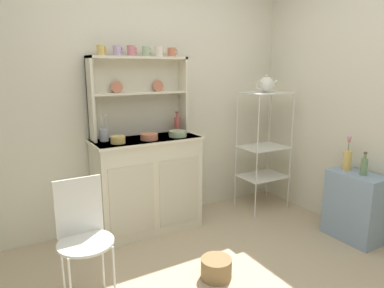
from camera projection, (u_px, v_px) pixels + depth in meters
The scene contains 21 objects.
wall_back at pixel (146, 99), 3.38m from camera, with size 3.84×0.05×2.50m, color silver.
hutch_cabinet at pixel (148, 183), 3.28m from camera, with size 1.01×0.45×0.91m.
hutch_shelf_unit at pixel (138, 91), 3.22m from camera, with size 0.94×0.18×0.74m.
bakers_rack at pixel (264, 138), 3.73m from camera, with size 0.50×0.37×1.30m.
side_shelf_blue at pixel (354, 206), 3.12m from camera, with size 0.28×0.48×0.63m, color #849EBC.
wire_chair at pixel (83, 230), 2.23m from camera, with size 0.36×0.36×0.85m.
floor_basket at pixel (216, 268), 2.57m from camera, with size 0.23×0.23×0.15m, color #93754C.
cup_gold_0 at pixel (101, 50), 2.94m from camera, with size 0.08×0.07×0.09m.
cup_lilac_1 at pixel (117, 51), 3.01m from camera, with size 0.09×0.07×0.09m.
cup_rose_2 at pixel (131, 51), 3.08m from camera, with size 0.09×0.07×0.09m.
cup_sage_3 at pixel (146, 51), 3.15m from camera, with size 0.08×0.07×0.09m.
cup_cream_4 at pixel (159, 51), 3.21m from camera, with size 0.09×0.07×0.09m.
cup_terracotta_5 at pixel (172, 52), 3.28m from camera, with size 0.09×0.08×0.08m.
bowl_mixing_large at pixel (118, 140), 2.97m from camera, with size 0.13×0.13×0.06m, color #DBB760.
bowl_floral_medium at pixel (149, 137), 3.11m from camera, with size 0.16×0.16×0.06m, color #C67556.
bowl_cream_small at pixel (178, 134), 3.26m from camera, with size 0.17×0.17×0.06m, color #9EB78E.
jam_bottle at pixel (177, 125), 3.42m from camera, with size 0.06×0.06×0.22m.
utensil_jar at pixel (104, 134), 3.05m from camera, with size 0.08×0.08×0.24m.
porcelain_teapot at pixel (266, 84), 3.60m from camera, with size 0.25×0.16×0.18m.
flower_vase at pixel (347, 158), 3.13m from camera, with size 0.08×0.08×0.32m.
oil_bottle at pixel (364, 166), 2.99m from camera, with size 0.06×0.06×0.21m.
Camera 1 is at (-1.31, -1.54, 1.55)m, focal length 32.00 mm.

